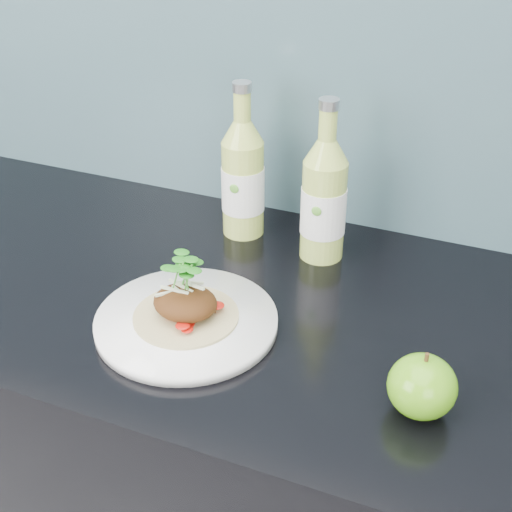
# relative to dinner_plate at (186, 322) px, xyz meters

# --- Properties ---
(kitchen_counter) EXTENTS (4.00, 0.60, 0.90)m
(kitchen_counter) POSITION_rel_dinner_plate_xyz_m (0.10, 0.10, -0.46)
(kitchen_counter) COLOR black
(kitchen_counter) RESTS_ON ground
(subway_backsplash) EXTENTS (4.00, 0.02, 0.70)m
(subway_backsplash) POSITION_rel_dinner_plate_xyz_m (0.10, 0.39, 0.34)
(subway_backsplash) COLOR #73A7B6
(subway_backsplash) RESTS_ON kitchen_counter
(dinner_plate) EXTENTS (0.28, 0.28, 0.02)m
(dinner_plate) POSITION_rel_dinner_plate_xyz_m (0.00, 0.00, 0.00)
(dinner_plate) COLOR white
(dinner_plate) RESTS_ON kitchen_counter
(pork_taco) EXTENTS (0.15, 0.15, 0.10)m
(pork_taco) POSITION_rel_dinner_plate_xyz_m (-0.00, 0.00, 0.04)
(pork_taco) COLOR tan
(pork_taco) RESTS_ON dinner_plate
(green_apple) EXTENTS (0.10, 0.10, 0.09)m
(green_apple) POSITION_rel_dinner_plate_xyz_m (0.33, -0.04, 0.03)
(green_apple) COLOR #44870E
(green_apple) RESTS_ON kitchen_counter
(cider_bottle_left) EXTENTS (0.09, 0.09, 0.26)m
(cider_bottle_left) POSITION_rel_dinner_plate_xyz_m (-0.03, 0.28, 0.09)
(cider_bottle_left) COLOR #B3C953
(cider_bottle_left) RESTS_ON kitchen_counter
(cider_bottle_right) EXTENTS (0.08, 0.08, 0.26)m
(cider_bottle_right) POSITION_rel_dinner_plate_xyz_m (0.11, 0.25, 0.09)
(cider_bottle_right) COLOR #B0C954
(cider_bottle_right) RESTS_ON kitchen_counter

